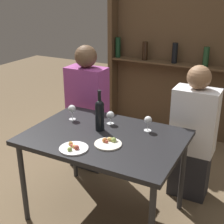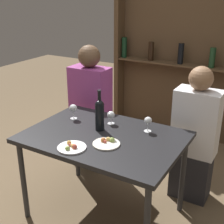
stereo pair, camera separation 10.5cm
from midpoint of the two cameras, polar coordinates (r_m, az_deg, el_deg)
The scene contains 11 objects.
ground_plane at distance 2.83m, azimuth -2.37°, elevation -17.98°, with size 10.00×10.00×0.00m, color brown.
dining_table at distance 2.45m, azimuth -2.62°, elevation -5.69°, with size 1.21×0.85×0.74m.
wine_rack_wall at distance 3.90m, azimuth 10.92°, elevation 11.21°, with size 1.73×0.21×2.21m.
wine_bottle at distance 2.45m, azimuth -3.49°, elevation -0.32°, with size 0.07×0.07×0.33m.
wine_glass_0 at distance 2.47m, azimuth 5.40°, elevation -1.59°, with size 0.06×0.06×0.12m.
wine_glass_1 at distance 2.59m, azimuth -1.46°, elevation -0.67°, with size 0.07×0.07×0.11m.
wine_glass_2 at distance 2.70m, azimuth -8.45°, elevation 0.49°, with size 0.07×0.07×0.13m.
food_plate_0 at distance 2.24m, azimuth -8.38°, elevation -6.55°, with size 0.21×0.21×0.04m.
food_plate_1 at distance 2.28m, azimuth -2.00°, elevation -5.71°, with size 0.20×0.20×0.04m.
seated_person_left at distance 3.21m, azimuth -5.43°, elevation -0.01°, with size 0.40×0.22×1.30m.
seated_person_right at distance 2.83m, azimuth 13.52°, elevation -4.58°, with size 0.38×0.22×1.23m.
Camera 1 is at (1.06, -1.90, 1.81)m, focal length 50.00 mm.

